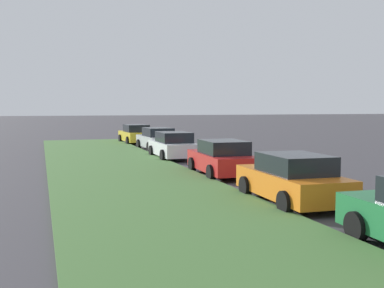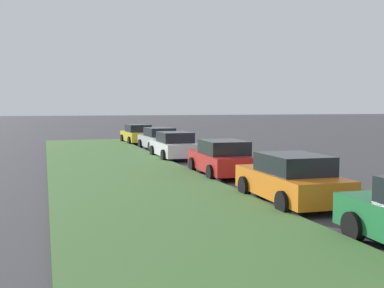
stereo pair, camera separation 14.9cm
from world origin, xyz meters
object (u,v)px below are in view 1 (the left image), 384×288
object	(u,v)px
parked_car_orange	(292,179)
parked_car_yellow	(136,134)
parked_car_red	(222,158)
parked_car_white	(173,146)
parked_car_silver	(157,139)

from	to	relation	value
parked_car_orange	parked_car_yellow	size ratio (longest dim) A/B	0.99
parked_car_red	parked_car_white	world-z (taller)	same
parked_car_white	parked_car_yellow	bearing A→B (deg)	-0.10
parked_car_silver	parked_car_yellow	bearing A→B (deg)	0.75
parked_car_orange	parked_car_yellow	world-z (taller)	same
parked_car_orange	parked_car_silver	distance (m)	17.92
parked_car_white	parked_car_silver	size ratio (longest dim) A/B	0.99
parked_car_white	parked_car_yellow	xyz separation A→B (m)	(11.11, -0.07, 0.00)
parked_car_orange	parked_car_red	xyz separation A→B (m)	(5.90, -0.08, 0.00)
parked_car_yellow	parked_car_red	bearing A→B (deg)	178.05
parked_car_orange	parked_car_white	distance (m)	12.63
parked_car_orange	parked_car_white	bearing A→B (deg)	2.08
parked_car_white	parked_car_yellow	distance (m)	11.11
parked_car_red	parked_car_yellow	world-z (taller)	same
parked_car_orange	parked_car_silver	world-z (taller)	same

